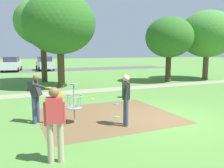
{
  "coord_description": "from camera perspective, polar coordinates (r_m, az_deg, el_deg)",
  "views": [
    {
      "loc": [
        -5.09,
        -6.72,
        2.46
      ],
      "look_at": [
        -0.88,
        2.83,
        1.0
      ],
      "focal_mm": 36.95,
      "sensor_mm": 36.0,
      "label": 1
    }
  ],
  "objects": [
    {
      "name": "ground_plane",
      "position": [
        8.78,
        12.92,
        -8.51
      ],
      "size": [
        160.0,
        160.0,
        0.0
      ],
      "primitive_type": "plane",
      "color": "#518438"
    },
    {
      "name": "dirt_tee_pad",
      "position": [
        9.05,
        -1.26,
        -7.78
      ],
      "size": [
        5.06,
        4.39,
        0.01
      ],
      "primitive_type": "cube",
      "color": "brown",
      "rests_on": "ground"
    },
    {
      "name": "disc_golf_basket",
      "position": [
        8.07,
        -9.79,
        -4.36
      ],
      "size": [
        0.98,
        0.58,
        1.39
      ],
      "color": "#9E9EA3",
      "rests_on": "ground"
    },
    {
      "name": "player_foreground_watching",
      "position": [
        7.67,
        3.44,
        -3.27
      ],
      "size": [
        0.44,
        0.5,
        1.71
      ],
      "color": "#384260",
      "rests_on": "ground"
    },
    {
      "name": "player_throwing",
      "position": [
        8.35,
        -18.38,
        -2.62
      ],
      "size": [
        0.77,
        0.98,
        1.71
      ],
      "color": "#384260",
      "rests_on": "ground"
    },
    {
      "name": "player_waiting_left",
      "position": [
        5.27,
        -13.99,
        -8.74
      ],
      "size": [
        0.49,
        0.43,
        1.71
      ],
      "color": "tan",
      "rests_on": "ground"
    },
    {
      "name": "frisbee_by_tee",
      "position": [
        12.2,
        -4.82,
        -3.65
      ],
      "size": [
        0.22,
        0.22,
        0.02
      ],
      "primitive_type": "cylinder",
      "color": "gold",
      "rests_on": "ground"
    },
    {
      "name": "frisbee_mid_grass",
      "position": [
        10.34,
        -14.53,
        -6.0
      ],
      "size": [
        0.21,
        0.21,
        0.02
      ],
      "primitive_type": "cylinder",
      "color": "red",
      "rests_on": "ground"
    },
    {
      "name": "frisbee_far_left",
      "position": [
        10.92,
        1.16,
        -5.0
      ],
      "size": [
        0.22,
        0.22,
        0.02
      ],
      "primitive_type": "cylinder",
      "color": "#1E93DB",
      "rests_on": "ground"
    },
    {
      "name": "frisbee_far_right",
      "position": [
        8.83,
        1.2,
        -8.15
      ],
      "size": [
        0.23,
        0.23,
        0.02
      ],
      "primitive_type": "cylinder",
      "color": "green",
      "rests_on": "ground"
    },
    {
      "name": "tree_near_left",
      "position": [
        19.45,
        13.98,
        11.12
      ],
      "size": [
        3.84,
        3.84,
        5.26
      ],
      "color": "#422D1E",
      "rests_on": "ground"
    },
    {
      "name": "tree_near_right",
      "position": [
        22.43,
        22.52,
        11.33
      ],
      "size": [
        4.81,
        4.81,
        6.07
      ],
      "color": "brown",
      "rests_on": "ground"
    },
    {
      "name": "tree_mid_left",
      "position": [
        16.41,
        -12.83,
        14.36
      ],
      "size": [
        4.85,
        4.85,
        6.42
      ],
      "color": "#4C3823",
      "rests_on": "ground"
    },
    {
      "name": "tree_mid_center",
      "position": [
        19.78,
        -16.84,
        14.37
      ],
      "size": [
        4.38,
        4.38,
        6.67
      ],
      "color": "#4C3823",
      "rests_on": "ground"
    },
    {
      "name": "parking_lot_strip",
      "position": [
        32.59,
        -14.76,
        3.38
      ],
      "size": [
        36.0,
        6.0,
        0.01
      ],
      "primitive_type": "cube",
      "color": "#4C4C51",
      "rests_on": "ground"
    },
    {
      "name": "parked_car_leftmost",
      "position": [
        31.81,
        -23.57,
        4.54
      ],
      "size": [
        2.5,
        4.45,
        1.84
      ],
      "color": "silver",
      "rests_on": "ground"
    },
    {
      "name": "parked_car_center_left",
      "position": [
        32.13,
        -16.31,
        4.91
      ],
      "size": [
        2.05,
        4.24,
        1.84
      ],
      "color": "#B2B7BC",
      "rests_on": "ground"
    },
    {
      "name": "gravel_path",
      "position": [
        14.92,
        -3.52,
        -1.53
      ],
      "size": [
        40.0,
        1.36,
        0.0
      ],
      "primitive_type": "cube",
      "color": "gray",
      "rests_on": "ground"
    }
  ]
}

